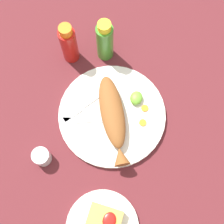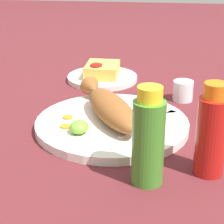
{
  "view_description": "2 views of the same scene",
  "coord_description": "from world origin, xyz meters",
  "px_view_note": "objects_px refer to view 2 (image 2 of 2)",
  "views": [
    {
      "loc": [
        -0.29,
        -0.09,
        0.95
      ],
      "look_at": [
        0.0,
        0.0,
        0.04
      ],
      "focal_mm": 50.0,
      "sensor_mm": 36.0,
      "label": 1
    },
    {
      "loc": [
        0.81,
        0.1,
        0.38
      ],
      "look_at": [
        0.0,
        0.0,
        0.04
      ],
      "focal_mm": 65.0,
      "sensor_mm": 36.0,
      "label": 2
    }
  ],
  "objects_px": {
    "fork_near": "(146,113)",
    "fork_far": "(153,122)",
    "fried_fish": "(109,106)",
    "hot_sauce_bottle_red": "(211,133)",
    "hot_sauce_bottle_green": "(148,139)",
    "side_plate_fries": "(102,78)",
    "salt_cup": "(183,92)",
    "main_plate": "(112,124)"
  },
  "relations": [
    {
      "from": "fork_near",
      "to": "fork_far",
      "type": "relative_size",
      "value": 1.16
    },
    {
      "from": "fried_fish",
      "to": "fork_near",
      "type": "relative_size",
      "value": 1.54
    },
    {
      "from": "hot_sauce_bottle_red",
      "to": "hot_sauce_bottle_green",
      "type": "xyz_separation_m",
      "value": [
        0.04,
        -0.11,
        0.0
      ]
    },
    {
      "from": "side_plate_fries",
      "to": "fried_fish",
      "type": "bearing_deg",
      "value": 11.46
    },
    {
      "from": "salt_cup",
      "to": "side_plate_fries",
      "type": "xyz_separation_m",
      "value": [
        -0.14,
        -0.23,
        -0.02
      ]
    },
    {
      "from": "side_plate_fries",
      "to": "salt_cup",
      "type": "bearing_deg",
      "value": 59.64
    },
    {
      "from": "hot_sauce_bottle_red",
      "to": "hot_sauce_bottle_green",
      "type": "relative_size",
      "value": 0.98
    },
    {
      "from": "salt_cup",
      "to": "fork_far",
      "type": "bearing_deg",
      "value": -20.13
    },
    {
      "from": "side_plate_fries",
      "to": "hot_sauce_bottle_green",
      "type": "bearing_deg",
      "value": 16.45
    },
    {
      "from": "hot_sauce_bottle_green",
      "to": "main_plate",
      "type": "bearing_deg",
      "value": -157.27
    },
    {
      "from": "fork_near",
      "to": "fork_far",
      "type": "xyz_separation_m",
      "value": [
        0.05,
        0.02,
        0.0
      ]
    },
    {
      "from": "hot_sauce_bottle_green",
      "to": "fork_near",
      "type": "bearing_deg",
      "value": -176.93
    },
    {
      "from": "hot_sauce_bottle_red",
      "to": "side_plate_fries",
      "type": "height_order",
      "value": "hot_sauce_bottle_red"
    },
    {
      "from": "fork_near",
      "to": "hot_sauce_bottle_green",
      "type": "height_order",
      "value": "hot_sauce_bottle_green"
    },
    {
      "from": "fork_far",
      "to": "side_plate_fries",
      "type": "distance_m",
      "value": 0.36
    },
    {
      "from": "fried_fish",
      "to": "salt_cup",
      "type": "bearing_deg",
      "value": 109.08
    },
    {
      "from": "main_plate",
      "to": "fork_far",
      "type": "height_order",
      "value": "fork_far"
    },
    {
      "from": "fried_fish",
      "to": "side_plate_fries",
      "type": "relative_size",
      "value": 1.36
    },
    {
      "from": "fried_fish",
      "to": "salt_cup",
      "type": "relative_size",
      "value": 5.36
    },
    {
      "from": "hot_sauce_bottle_green",
      "to": "hot_sauce_bottle_red",
      "type": "bearing_deg",
      "value": 111.83
    },
    {
      "from": "main_plate",
      "to": "fried_fish",
      "type": "bearing_deg",
      "value": -152.62
    },
    {
      "from": "main_plate",
      "to": "fork_near",
      "type": "relative_size",
      "value": 1.85
    },
    {
      "from": "fork_near",
      "to": "fork_far",
      "type": "distance_m",
      "value": 0.05
    },
    {
      "from": "salt_cup",
      "to": "fork_near",
      "type": "bearing_deg",
      "value": -30.87
    },
    {
      "from": "fork_near",
      "to": "main_plate",
      "type": "bearing_deg",
      "value": -163.26
    },
    {
      "from": "fried_fish",
      "to": "hot_sauce_bottle_red",
      "type": "distance_m",
      "value": 0.27
    },
    {
      "from": "main_plate",
      "to": "salt_cup",
      "type": "height_order",
      "value": "salt_cup"
    },
    {
      "from": "main_plate",
      "to": "hot_sauce_bottle_green",
      "type": "relative_size",
      "value": 1.95
    },
    {
      "from": "main_plate",
      "to": "side_plate_fries",
      "type": "bearing_deg",
      "value": -167.76
    },
    {
      "from": "fork_far",
      "to": "side_plate_fries",
      "type": "height_order",
      "value": "fork_far"
    },
    {
      "from": "fried_fish",
      "to": "hot_sauce_bottle_green",
      "type": "height_order",
      "value": "hot_sauce_bottle_green"
    },
    {
      "from": "fork_near",
      "to": "side_plate_fries",
      "type": "height_order",
      "value": "fork_near"
    },
    {
      "from": "main_plate",
      "to": "fork_far",
      "type": "distance_m",
      "value": 0.09
    },
    {
      "from": "fork_far",
      "to": "salt_cup",
      "type": "distance_m",
      "value": 0.2
    },
    {
      "from": "fork_near",
      "to": "salt_cup",
      "type": "relative_size",
      "value": 3.49
    },
    {
      "from": "main_plate",
      "to": "side_plate_fries",
      "type": "xyz_separation_m",
      "value": [
        -0.33,
        -0.07,
        -0.0
      ]
    },
    {
      "from": "fork_far",
      "to": "hot_sauce_bottle_red",
      "type": "relative_size",
      "value": 0.93
    },
    {
      "from": "fork_far",
      "to": "side_plate_fries",
      "type": "bearing_deg",
      "value": 62.45
    },
    {
      "from": "hot_sauce_bottle_red",
      "to": "hot_sauce_bottle_green",
      "type": "height_order",
      "value": "hot_sauce_bottle_green"
    },
    {
      "from": "fork_near",
      "to": "hot_sauce_bottle_red",
      "type": "xyz_separation_m",
      "value": [
        0.21,
        0.12,
        0.06
      ]
    },
    {
      "from": "fried_fish",
      "to": "fork_far",
      "type": "height_order",
      "value": "fried_fish"
    },
    {
      "from": "hot_sauce_bottle_green",
      "to": "side_plate_fries",
      "type": "xyz_separation_m",
      "value": [
        -0.53,
        -0.16,
        -0.07
      ]
    }
  ]
}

